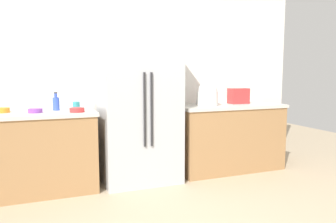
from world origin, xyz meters
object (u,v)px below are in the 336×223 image
object	(u,v)px
cup_b	(199,101)
bowl_b	(35,111)
cup_a	(76,106)
bowl_c	(2,110)
rice_cooker	(207,95)
bowl_a	(77,110)
toaster	(238,96)
refrigerator	(139,107)
bottle_a	(56,103)

from	to	relation	value
cup_b	bowl_b	size ratio (longest dim) A/B	0.60
cup_a	bowl_c	world-z (taller)	cup_a
rice_cooker	bowl_a	xyz separation A→B (m)	(-1.64, -0.12, -0.12)
toaster	cup_b	bearing A→B (deg)	167.39
rice_cooker	bowl_b	size ratio (longest dim) A/B	2.07
refrigerator	bowl_b	distance (m)	1.15
refrigerator	cup_b	size ratio (longest dim) A/B	20.47
rice_cooker	cup_b	size ratio (longest dim) A/B	3.48
toaster	bowl_b	xyz separation A→B (m)	(-2.59, -0.11, -0.08)
refrigerator	bottle_a	size ratio (longest dim) A/B	8.70
cup_b	bowl_a	distance (m)	1.67
cup_a	bowl_c	distance (m)	0.76
bottle_a	cup_b	xyz separation A→B (m)	(1.84, 0.08, -0.04)
rice_cooker	bowl_a	size ratio (longest dim) A/B	1.96
bowl_b	refrigerator	bearing A→B (deg)	1.27
cup_b	bottle_a	bearing A→B (deg)	-177.47
rice_cooker	bowl_b	bearing A→B (deg)	-179.92
bowl_a	cup_b	bearing A→B (deg)	11.88
bottle_a	bowl_c	xyz separation A→B (m)	(-0.54, -0.01, -0.06)
bowl_a	bowl_b	bearing A→B (deg)	164.71
bowl_a	bowl_c	size ratio (longest dim) A/B	1.04
cup_a	bowl_a	size ratio (longest dim) A/B	0.59
cup_b	bowl_c	world-z (taller)	cup_b
rice_cooker	bowl_c	bearing A→B (deg)	176.78
bowl_b	bowl_c	xyz separation A→B (m)	(-0.33, 0.14, 0.00)
bottle_a	bowl_c	bearing A→B (deg)	-178.79
bowl_c	toaster	bearing A→B (deg)	-0.55
refrigerator	bottle_a	xyz separation A→B (m)	(-0.93, 0.12, 0.06)
refrigerator	bowl_c	xyz separation A→B (m)	(-1.48, 0.11, 0.01)
rice_cooker	bowl_c	world-z (taller)	rice_cooker
refrigerator	bowl_a	size ratio (longest dim) A/B	11.55
cup_a	bowl_b	world-z (taller)	cup_a
rice_cooker	cup_b	xyz separation A→B (m)	(-0.00, 0.23, -0.10)
bowl_b	toaster	bearing A→B (deg)	2.40
rice_cooker	cup_b	world-z (taller)	rice_cooker
bottle_a	cup_b	distance (m)	1.84
cup_b	bowl_b	bearing A→B (deg)	-173.62
toaster	cup_b	distance (m)	0.56
bottle_a	bowl_c	distance (m)	0.55
refrigerator	cup_b	bearing A→B (deg)	12.72
cup_b	bowl_b	world-z (taller)	cup_b
cup_a	bowl_b	size ratio (longest dim) A/B	0.62
bottle_a	bowl_b	distance (m)	0.27
refrigerator	toaster	distance (m)	1.45
toaster	rice_cooker	bearing A→B (deg)	-168.85
toaster	bowl_a	bearing A→B (deg)	-174.14
refrigerator	cup_b	xyz separation A→B (m)	(0.90, 0.20, 0.02)
toaster	bottle_a	distance (m)	2.38
refrigerator	bowl_c	bearing A→B (deg)	175.68
toaster	bowl_a	size ratio (longest dim) A/B	1.71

